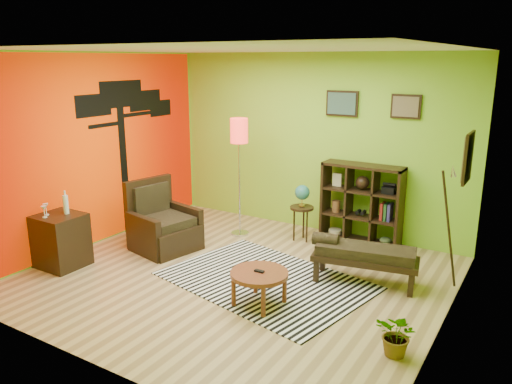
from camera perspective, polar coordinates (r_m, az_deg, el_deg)
The scene contains 11 objects.
ground at distance 6.47m, azimuth -2.27°, elevation -9.65°, with size 5.00×5.00×0.00m, color tan.
room_shell at distance 6.02m, azimuth -3.11°, elevation 6.39°, with size 5.04×4.54×2.82m.
zebra_rug at distance 6.35m, azimuth 1.08°, elevation -10.08°, with size 2.46×1.69×0.01m, color white.
coffee_table at distance 5.64m, azimuth 0.38°, elevation -9.64°, with size 0.65×0.65×0.42m.
armchair at distance 7.42m, azimuth -10.64°, elevation -4.08°, with size 0.98×0.98×1.01m.
side_cabinet at distance 7.16m, azimuth -21.43°, elevation -5.14°, with size 0.60×0.55×1.03m.
floor_lamp at distance 7.58m, azimuth -1.94°, elevation 5.80°, with size 0.28×0.28×1.84m.
globe_table at distance 7.53m, azimuth 5.29°, elevation -0.78°, with size 0.36×0.36×0.87m.
cube_shelf at distance 7.60m, azimuth 12.04°, elevation -1.36°, with size 1.20×0.35×1.20m.
bench at distance 6.30m, azimuth 12.06°, elevation -6.95°, with size 1.34×0.69×0.59m.
potted_plant at distance 5.01m, azimuth 15.89°, elevation -15.92°, with size 0.39×0.43×0.34m, color #26661E.
Camera 1 is at (3.28, -4.89, 2.70)m, focal length 35.00 mm.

